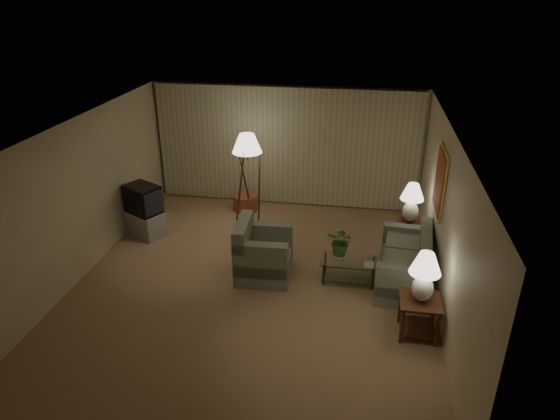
# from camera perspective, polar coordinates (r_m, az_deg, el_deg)

# --- Properties ---
(ground) EXTENTS (7.00, 7.00, 0.00)m
(ground) POSITION_cam_1_polar(r_m,az_deg,el_deg) (8.71, -2.95, -8.18)
(ground) COLOR tan
(ground) RESTS_ON ground
(room_shell) EXTENTS (6.04, 7.02, 2.72)m
(room_shell) POSITION_cam_1_polar(r_m,az_deg,el_deg) (9.27, -1.02, 6.01)
(room_shell) COLOR beige
(room_shell) RESTS_ON ground
(sofa) EXTENTS (1.80, 1.14, 0.73)m
(sofa) POSITION_cam_1_polar(r_m,az_deg,el_deg) (8.73, 13.91, -6.07)
(sofa) COLOR gray
(sofa) RESTS_ON ground
(armchair) EXTENTS (1.06, 1.01, 0.81)m
(armchair) POSITION_cam_1_polar(r_m,az_deg,el_deg) (8.68, -1.85, -5.13)
(armchair) COLOR gray
(armchair) RESTS_ON ground
(side_table_near) EXTENTS (0.58, 0.58, 0.60)m
(side_table_near) POSITION_cam_1_polar(r_m,az_deg,el_deg) (7.59, 15.63, -10.98)
(side_table_near) COLOR #35190E
(side_table_near) RESTS_ON ground
(side_table_far) EXTENTS (0.46, 0.39, 0.60)m
(side_table_far) POSITION_cam_1_polar(r_m,az_deg,el_deg) (9.83, 14.43, -2.26)
(side_table_far) COLOR #35190E
(side_table_far) RESTS_ON ground
(table_lamp_near) EXTENTS (0.44, 0.44, 0.76)m
(table_lamp_near) POSITION_cam_1_polar(r_m,az_deg,el_deg) (7.25, 16.20, -6.91)
(table_lamp_near) COLOR silver
(table_lamp_near) RESTS_ON side_table_near
(table_lamp_far) EXTENTS (0.43, 0.43, 0.75)m
(table_lamp_far) POSITION_cam_1_polar(r_m,az_deg,el_deg) (9.56, 14.84, 1.20)
(table_lamp_far) COLOR silver
(table_lamp_far) RESTS_ON side_table_far
(coffee_table) EXTENTS (0.97, 0.53, 0.41)m
(coffee_table) POSITION_cam_1_polar(r_m,az_deg,el_deg) (8.65, 7.86, -6.51)
(coffee_table) COLOR silver
(coffee_table) RESTS_ON ground
(tv_cabinet) EXTENTS (1.15, 1.11, 0.50)m
(tv_cabinet) POSITION_cam_1_polar(r_m,az_deg,el_deg) (10.47, -15.10, -1.46)
(tv_cabinet) COLOR #9D9DA0
(tv_cabinet) RESTS_ON ground
(crt_tv) EXTENTS (1.06, 1.03, 0.57)m
(crt_tv) POSITION_cam_1_polar(r_m,az_deg,el_deg) (10.26, -15.42, 1.21)
(crt_tv) COLOR black
(crt_tv) RESTS_ON tv_cabinet
(floor_lamp) EXTENTS (0.62, 0.62, 1.89)m
(floor_lamp) POSITION_cam_1_polar(r_m,az_deg,el_deg) (10.52, -3.70, 3.93)
(floor_lamp) COLOR #35190E
(floor_lamp) RESTS_ON ground
(ottoman) EXTENTS (0.67, 0.67, 0.36)m
(ottoman) POSITION_cam_1_polar(r_m,az_deg,el_deg) (11.25, -3.97, 0.86)
(ottoman) COLOR #984933
(ottoman) RESTS_ON ground
(vase) EXTENTS (0.16, 0.16, 0.17)m
(vase) POSITION_cam_1_polar(r_m,az_deg,el_deg) (8.54, 6.94, -5.14)
(vase) COLOR white
(vase) RESTS_ON coffee_table
(flowers) EXTENTS (0.54, 0.50, 0.50)m
(flowers) POSITION_cam_1_polar(r_m,az_deg,el_deg) (8.38, 7.06, -3.16)
(flowers) COLOR #467936
(flowers) RESTS_ON vase
(book) EXTENTS (0.18, 0.23, 0.02)m
(book) POSITION_cam_1_polar(r_m,az_deg,el_deg) (8.49, 9.58, -6.12)
(book) COLOR olive
(book) RESTS_ON coffee_table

